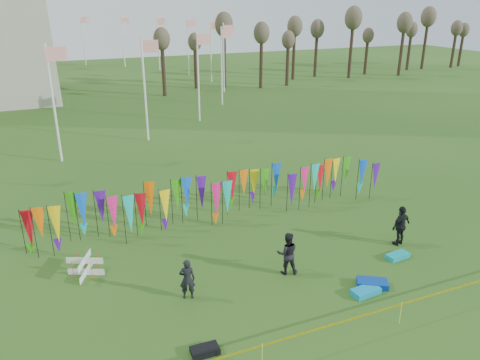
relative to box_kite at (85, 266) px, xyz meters
name	(u,v)px	position (x,y,z in m)	size (l,w,h in m)	color
ground	(288,308)	(6.67, -5.18, -0.43)	(160.00, 160.00, 0.00)	#234914
banner_row	(219,194)	(6.95, 2.82, 0.98)	(18.64, 0.64, 2.29)	black
caution_tape_near	(317,330)	(6.45, -7.47, 0.35)	(26.00, 0.02, 0.90)	#F0E705
tree_line	(344,33)	(38.67, 38.82, 5.74)	(53.92, 1.92, 7.84)	#37271B
box_kite	(85,266)	(0.00, 0.00, 0.00)	(0.78, 0.78, 0.86)	red
person_left	(187,279)	(3.43, -3.11, 0.39)	(0.60, 0.44, 1.65)	black
person_mid	(287,253)	(7.74, -3.02, 0.49)	(0.89, 0.55, 1.84)	black
person_right	(401,226)	(13.70, -2.91, 0.53)	(1.13, 0.64, 1.93)	black
kite_bag_turquoise	(366,291)	(9.86, -5.54, -0.32)	(1.14, 0.57, 0.23)	#0D92CF
kite_bag_blue	(372,283)	(10.43, -5.21, -0.31)	(1.20, 0.63, 0.25)	#0A38A2
kite_bag_black	(205,351)	(3.06, -6.22, -0.33)	(0.91, 0.53, 0.21)	black
kite_bag_teal	(398,256)	(12.83, -3.87, -0.33)	(1.06, 0.51, 0.20)	#0CA0B1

